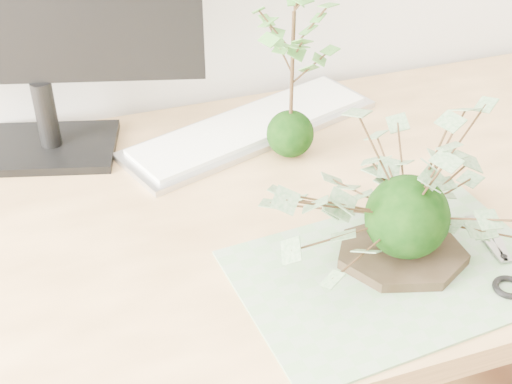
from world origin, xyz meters
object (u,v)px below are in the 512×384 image
ivy_kokedama (412,184)px  keyboard (251,127)px  desk (297,245)px  maple_kokedama (294,24)px

ivy_kokedama → keyboard: bearing=101.8°
desk → keyboard: 0.24m
ivy_kokedama → keyboard: 0.42m
desk → ivy_kokedama: bearing=-65.1°
desk → ivy_kokedama: 0.29m
maple_kokedama → ivy_kokedama: bearing=-81.5°
desk → keyboard: size_ratio=3.24×
ivy_kokedama → desk: bearing=114.9°
desk → keyboard: (-0.00, 0.22, 0.10)m
desk → maple_kokedama: maple_kokedama is taller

